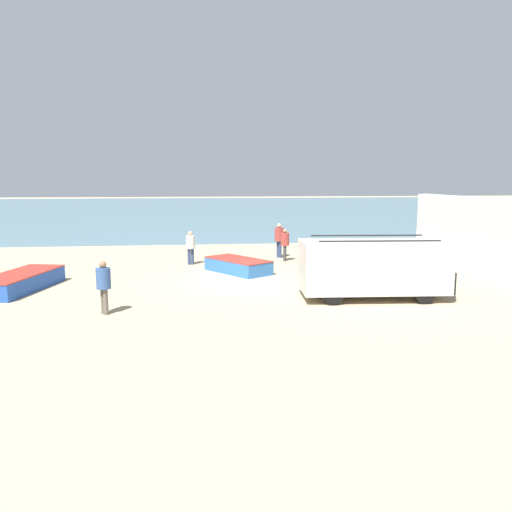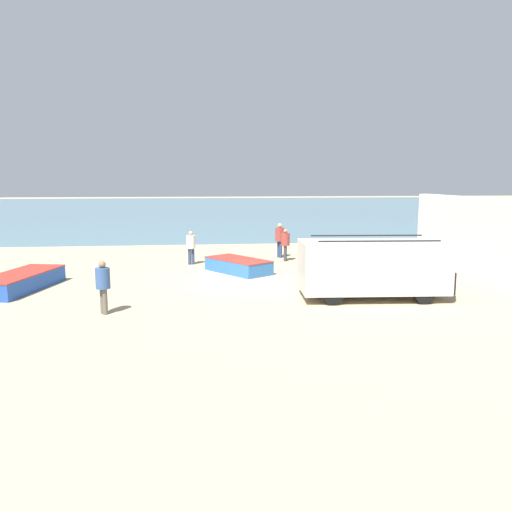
{
  "view_description": "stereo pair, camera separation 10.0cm",
  "coord_description": "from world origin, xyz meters",
  "px_view_note": "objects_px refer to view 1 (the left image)",
  "views": [
    {
      "loc": [
        -1.61,
        -19.6,
        4.11
      ],
      "look_at": [
        0.68,
        0.44,
        1.0
      ],
      "focal_mm": 35.0,
      "sensor_mm": 36.0,
      "label": 1
    },
    {
      "loc": [
        -1.51,
        -19.61,
        4.11
      ],
      "look_at": [
        0.68,
        0.44,
        1.0
      ],
      "focal_mm": 35.0,
      "sensor_mm": 36.0,
      "label": 2
    }
  ],
  "objects_px": {
    "fishing_rowboat_2": "(236,265)",
    "fisherman_0": "(285,242)",
    "fishing_rowboat_1": "(18,282)",
    "fishing_rowboat_0": "(370,260)",
    "parked_van": "(373,266)",
    "fisherman_3": "(279,237)",
    "fisherman_2": "(104,283)",
    "fisherman_1": "(191,245)"
  },
  "relations": [
    {
      "from": "parked_van",
      "to": "fisherman_2",
      "type": "distance_m",
      "value": 8.99
    },
    {
      "from": "parked_van",
      "to": "fisherman_1",
      "type": "height_order",
      "value": "parked_van"
    },
    {
      "from": "fishing_rowboat_2",
      "to": "fisherman_0",
      "type": "height_order",
      "value": "fisherman_0"
    },
    {
      "from": "fisherman_2",
      "to": "fisherman_3",
      "type": "relative_size",
      "value": 0.91
    },
    {
      "from": "fisherman_3",
      "to": "fishing_rowboat_2",
      "type": "bearing_deg",
      "value": -148.58
    },
    {
      "from": "fisherman_2",
      "to": "fisherman_3",
      "type": "distance_m",
      "value": 12.69
    },
    {
      "from": "fishing_rowboat_0",
      "to": "parked_van",
      "type": "bearing_deg",
      "value": 71.39
    },
    {
      "from": "fisherman_1",
      "to": "parked_van",
      "type": "bearing_deg",
      "value": 33.62
    },
    {
      "from": "parked_van",
      "to": "fisherman_0",
      "type": "height_order",
      "value": "parked_van"
    },
    {
      "from": "fishing_rowboat_0",
      "to": "fishing_rowboat_2",
      "type": "height_order",
      "value": "fishing_rowboat_2"
    },
    {
      "from": "fishing_rowboat_0",
      "to": "fisherman_1",
      "type": "distance_m",
      "value": 8.66
    },
    {
      "from": "fishing_rowboat_2",
      "to": "fisherman_1",
      "type": "bearing_deg",
      "value": 7.3
    },
    {
      "from": "fishing_rowboat_2",
      "to": "fishing_rowboat_1",
      "type": "bearing_deg",
      "value": 73.83
    },
    {
      "from": "fishing_rowboat_0",
      "to": "fishing_rowboat_1",
      "type": "distance_m",
      "value": 15.25
    },
    {
      "from": "fishing_rowboat_2",
      "to": "fisherman_1",
      "type": "relative_size",
      "value": 2.23
    },
    {
      "from": "fisherman_0",
      "to": "fisherman_1",
      "type": "bearing_deg",
      "value": -158.03
    },
    {
      "from": "parked_van",
      "to": "fisherman_3",
      "type": "height_order",
      "value": "parked_van"
    },
    {
      "from": "fishing_rowboat_0",
      "to": "fishing_rowboat_2",
      "type": "bearing_deg",
      "value": 6.66
    },
    {
      "from": "fishing_rowboat_2",
      "to": "fisherman_3",
      "type": "height_order",
      "value": "fisherman_3"
    },
    {
      "from": "parked_van",
      "to": "fishing_rowboat_2",
      "type": "bearing_deg",
      "value": 132.5
    },
    {
      "from": "parked_van",
      "to": "fisherman_2",
      "type": "relative_size",
      "value": 3.11
    },
    {
      "from": "fisherman_1",
      "to": "fisherman_3",
      "type": "height_order",
      "value": "fisherman_3"
    },
    {
      "from": "fishing_rowboat_0",
      "to": "fisherman_1",
      "type": "relative_size",
      "value": 2.7
    },
    {
      "from": "fishing_rowboat_2",
      "to": "fisherman_0",
      "type": "relative_size",
      "value": 2.23
    },
    {
      "from": "fisherman_1",
      "to": "fishing_rowboat_0",
      "type": "bearing_deg",
      "value": 73.81
    },
    {
      "from": "parked_van",
      "to": "fisherman_2",
      "type": "xyz_separation_m",
      "value": [
        -8.91,
        -1.17,
        -0.12
      ]
    },
    {
      "from": "fisherman_3",
      "to": "fishing_rowboat_0",
      "type": "bearing_deg",
      "value": -64.52
    },
    {
      "from": "fishing_rowboat_0",
      "to": "fisherman_0",
      "type": "distance_m",
      "value": 4.34
    },
    {
      "from": "fishing_rowboat_0",
      "to": "fisherman_0",
      "type": "xyz_separation_m",
      "value": [
        -3.77,
        2.03,
        0.69
      ]
    },
    {
      "from": "fishing_rowboat_1",
      "to": "fishing_rowboat_2",
      "type": "xyz_separation_m",
      "value": [
        8.35,
        2.91,
        -0.01
      ]
    },
    {
      "from": "parked_van",
      "to": "fishing_rowboat_0",
      "type": "xyz_separation_m",
      "value": [
        2.09,
        6.17,
        -0.83
      ]
    },
    {
      "from": "fisherman_1",
      "to": "fishing_rowboat_2",
      "type": "bearing_deg",
      "value": 36.34
    },
    {
      "from": "fishing_rowboat_1",
      "to": "fisherman_2",
      "type": "distance_m",
      "value": 5.34
    },
    {
      "from": "fishing_rowboat_0",
      "to": "fishing_rowboat_1",
      "type": "relative_size",
      "value": 0.9
    },
    {
      "from": "fishing_rowboat_0",
      "to": "fisherman_2",
      "type": "height_order",
      "value": "fisherman_2"
    },
    {
      "from": "fishing_rowboat_2",
      "to": "fishing_rowboat_0",
      "type": "bearing_deg",
      "value": -118.83
    },
    {
      "from": "fishing_rowboat_1",
      "to": "fisherman_0",
      "type": "bearing_deg",
      "value": 130.51
    },
    {
      "from": "fishing_rowboat_1",
      "to": "fishing_rowboat_2",
      "type": "bearing_deg",
      "value": 122.47
    },
    {
      "from": "fishing_rowboat_0",
      "to": "fisherman_2",
      "type": "distance_m",
      "value": 13.24
    },
    {
      "from": "fisherman_0",
      "to": "fisherman_1",
      "type": "distance_m",
      "value": 4.76
    },
    {
      "from": "fishing_rowboat_1",
      "to": "fisherman_0",
      "type": "distance_m",
      "value": 12.43
    },
    {
      "from": "fishing_rowboat_0",
      "to": "fishing_rowboat_2",
      "type": "xyz_separation_m",
      "value": [
        -6.46,
        -0.74,
        0.02
      ]
    }
  ]
}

